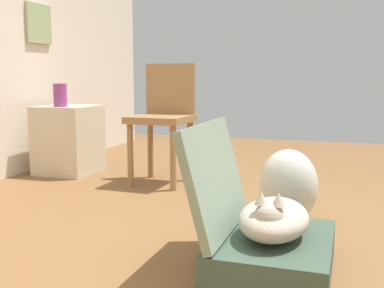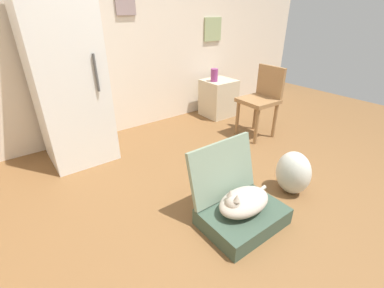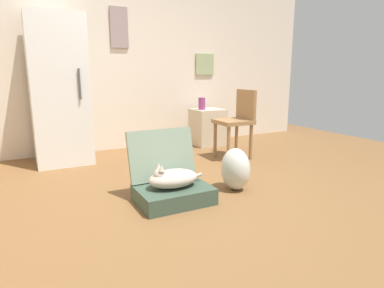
% 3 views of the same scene
% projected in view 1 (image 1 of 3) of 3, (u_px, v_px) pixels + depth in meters
% --- Properties ---
extents(ground_plane, '(7.68, 7.68, 0.00)m').
position_uv_depth(ground_plane, '(267.00, 248.00, 2.19)').
color(ground_plane, brown).
rests_on(ground_plane, ground).
extents(suitcase_base, '(0.62, 0.47, 0.14)m').
position_uv_depth(suitcase_base, '(273.00, 253.00, 1.94)').
color(suitcase_base, '#384C3D').
rests_on(suitcase_base, ground).
extents(suitcase_lid, '(0.62, 0.16, 0.46)m').
position_uv_depth(suitcase_lid, '(215.00, 178.00, 1.97)').
color(suitcase_lid, gray).
rests_on(suitcase_lid, suitcase_base).
extents(cat, '(0.52, 0.28, 0.22)m').
position_uv_depth(cat, '(273.00, 218.00, 1.91)').
color(cat, '#B2A899').
rests_on(cat, suitcase_base).
extents(plastic_bag_white, '(0.26, 0.32, 0.40)m').
position_uv_depth(plastic_bag_white, '(288.00, 186.00, 2.55)').
color(plastic_bag_white, silver).
rests_on(plastic_bag_white, ground).
extents(side_table, '(0.46, 0.44, 0.55)m').
position_uv_depth(side_table, '(69.00, 139.00, 3.88)').
color(side_table, beige).
rests_on(side_table, ground).
extents(vase_tall, '(0.10, 0.10, 0.18)m').
position_uv_depth(vase_tall, '(60.00, 95.00, 3.71)').
color(vase_tall, '#8C387A').
rests_on(vase_tall, side_table).
extents(chair, '(0.43, 0.43, 0.89)m').
position_uv_depth(chair, '(164.00, 115.00, 3.50)').
color(chair, olive).
rests_on(chair, ground).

